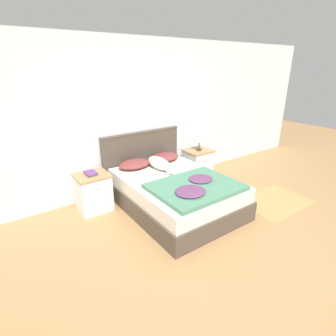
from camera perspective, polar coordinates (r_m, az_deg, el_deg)
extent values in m
plane|color=tan|center=(3.51, 10.84, -15.93)|extent=(16.00, 16.00, 0.00)
cube|color=silver|center=(4.59, -7.59, 10.80)|extent=(9.00, 0.06, 2.55)
cube|color=#4C4238|center=(4.16, 1.57, -6.77)|extent=(1.45, 1.96, 0.29)
cube|color=silver|center=(4.04, 1.61, -3.59)|extent=(1.39, 1.90, 0.22)
cube|color=#4C4238|center=(4.78, -5.59, 1.74)|extent=(1.53, 0.04, 1.01)
cylinder|color=#4C4238|center=(4.63, -5.82, 7.64)|extent=(1.53, 0.06, 0.06)
cube|color=white|center=(4.20, -15.87, -5.27)|extent=(0.47, 0.42, 0.56)
cube|color=tan|center=(4.08, -16.29, -1.58)|extent=(0.49, 0.44, 0.03)
sphere|color=tan|center=(3.95, -15.00, -4.43)|extent=(0.02, 0.02, 0.02)
cube|color=white|center=(5.19, 6.46, 0.69)|extent=(0.47, 0.42, 0.56)
cube|color=tan|center=(5.10, 6.59, 3.78)|extent=(0.49, 0.44, 0.03)
sphere|color=tan|center=(4.99, 8.18, 1.65)|extent=(0.02, 0.02, 0.02)
ellipsoid|color=brown|center=(4.40, -7.30, 0.86)|extent=(0.55, 0.39, 0.13)
ellipsoid|color=brown|center=(4.69, -0.79, 2.37)|extent=(0.55, 0.39, 0.13)
cube|color=#4C8466|center=(3.66, 5.97, -4.12)|extent=(1.19, 0.93, 0.06)
ellipsoid|color=#663860|center=(3.42, 4.90, -5.08)|extent=(0.42, 0.37, 0.05)
ellipsoid|color=#663860|center=(3.81, 7.10, -2.32)|extent=(0.36, 0.33, 0.05)
ellipsoid|color=silver|center=(4.33, -1.96, 1.06)|extent=(0.24, 0.57, 0.18)
sphere|color=silver|center=(4.10, 0.46, -0.57)|extent=(0.13, 0.13, 0.13)
ellipsoid|color=silver|center=(4.06, 0.92, -0.94)|extent=(0.06, 0.07, 0.05)
cone|color=silver|center=(4.07, -0.03, 0.01)|extent=(0.04, 0.04, 0.05)
cone|color=silver|center=(4.11, 0.79, 0.22)|extent=(0.04, 0.04, 0.05)
ellipsoid|color=silver|center=(4.56, -3.25, 1.43)|extent=(0.16, 0.25, 0.07)
cube|color=#337547|center=(4.07, -16.29, -1.26)|extent=(0.17, 0.18, 0.02)
cube|color=#703D7F|center=(4.07, -16.48, -0.97)|extent=(0.16, 0.21, 0.02)
cylinder|color=#2D2D33|center=(5.08, 6.73, 3.99)|extent=(0.11, 0.11, 0.02)
cylinder|color=#2D2D33|center=(5.05, 6.77, 4.94)|extent=(0.02, 0.02, 0.16)
cone|color=beige|center=(5.01, 6.84, 6.58)|extent=(0.22, 0.22, 0.14)
cube|color=tan|center=(4.73, 22.20, -6.73)|extent=(1.14, 0.82, 0.00)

